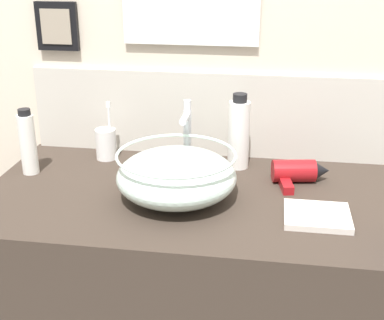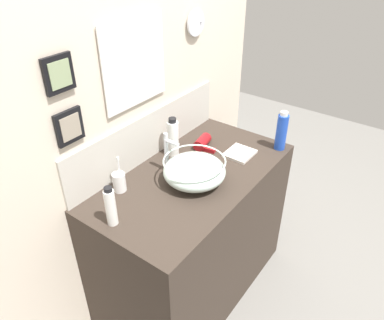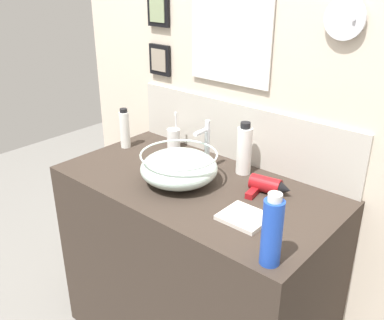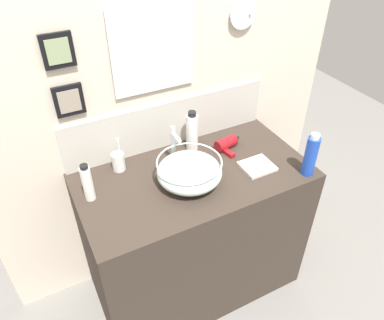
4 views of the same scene
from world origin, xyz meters
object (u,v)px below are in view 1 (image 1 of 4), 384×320
object	(u,v)px
hair_drier	(298,172)
hand_towel	(317,216)
toothbrush_cup	(106,144)
glass_bowl_sink	(176,176)
faucet	(187,134)
soap_dispenser	(239,133)
lotion_bottle	(28,143)

from	to	relation	value
hair_drier	hand_towel	bearing A→B (deg)	-79.44
toothbrush_cup	glass_bowl_sink	bearing A→B (deg)	-43.32
faucet	hair_drier	distance (m)	0.34
glass_bowl_sink	toothbrush_cup	distance (m)	0.38
glass_bowl_sink	hair_drier	world-z (taller)	glass_bowl_sink
glass_bowl_sink	soap_dispenser	world-z (taller)	soap_dispenser
faucet	toothbrush_cup	distance (m)	0.30
glass_bowl_sink	lotion_bottle	xyz separation A→B (m)	(-0.47, 0.11, 0.03)
glass_bowl_sink	soap_dispenser	size ratio (longest dim) A/B	1.38
hair_drier	soap_dispenser	size ratio (longest dim) A/B	0.74
soap_dispenser	faucet	bearing A→B (deg)	-151.01
toothbrush_cup	faucet	bearing A→B (deg)	-17.40
toothbrush_cup	hand_towel	bearing A→B (deg)	-26.20
glass_bowl_sink	hand_towel	xyz separation A→B (m)	(0.37, -0.06, -0.06)
toothbrush_cup	soap_dispenser	bearing A→B (deg)	-0.76
faucet	toothbrush_cup	bearing A→B (deg)	162.60
glass_bowl_sink	soap_dispenser	bearing A→B (deg)	60.17
faucet	soap_dispenser	bearing A→B (deg)	28.99
faucet	lotion_bottle	bearing A→B (deg)	-172.53
hair_drier	hand_towel	distance (m)	0.23
soap_dispenser	toothbrush_cup	bearing A→B (deg)	179.24
hand_towel	toothbrush_cup	bearing A→B (deg)	153.80
hair_drier	lotion_bottle	size ratio (longest dim) A/B	0.87
lotion_bottle	faucet	bearing A→B (deg)	7.47
faucet	hand_towel	bearing A→B (deg)	-32.04
faucet	hand_towel	xyz separation A→B (m)	(0.37, -0.23, -0.12)
toothbrush_cup	hand_towel	distance (m)	0.72
glass_bowl_sink	hair_drier	distance (m)	0.37
glass_bowl_sink	lotion_bottle	bearing A→B (deg)	166.47
glass_bowl_sink	faucet	world-z (taller)	faucet
lotion_bottle	soap_dispenser	distance (m)	0.63
toothbrush_cup	lotion_bottle	size ratio (longest dim) A/B	0.94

